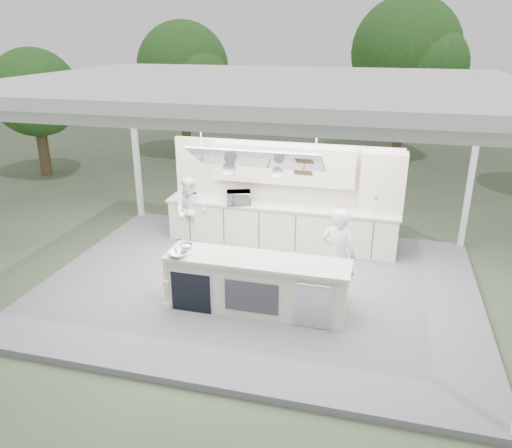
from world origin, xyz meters
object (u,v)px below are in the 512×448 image
(head_chef, at_px, (338,256))
(sous_chef, at_px, (191,210))
(demo_island, at_px, (255,284))
(back_counter, at_px, (280,225))

(head_chef, bearing_deg, sous_chef, -12.29)
(demo_island, relative_size, head_chef, 1.81)
(head_chef, xyz_separation_m, sous_chef, (-3.42, 1.78, -0.10))
(demo_island, relative_size, back_counter, 0.61)
(sous_chef, bearing_deg, head_chef, -22.66)
(demo_island, bearing_deg, sous_chef, 130.96)
(back_counter, relative_size, head_chef, 2.96)
(back_counter, bearing_deg, demo_island, -86.37)
(back_counter, distance_m, sous_chef, 2.01)
(back_counter, distance_m, head_chef, 2.61)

